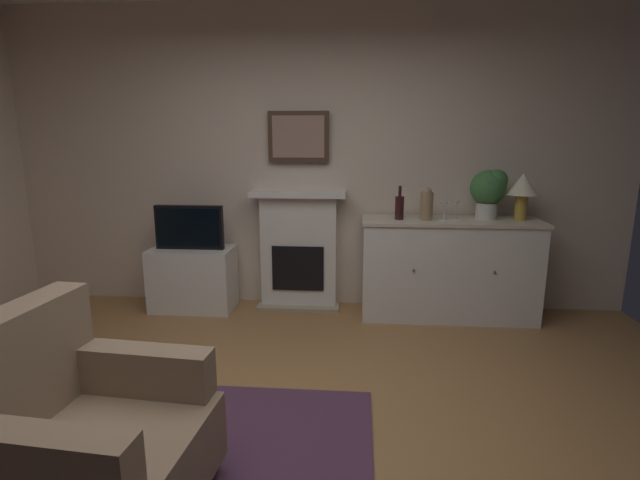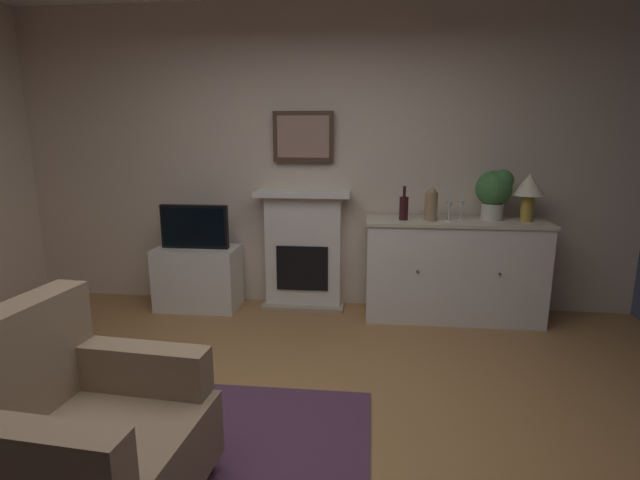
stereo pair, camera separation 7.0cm
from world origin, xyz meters
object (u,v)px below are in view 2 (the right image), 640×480
(framed_picture, at_px, (303,137))
(table_lamp, at_px, (529,188))
(tv_cabinet, at_px, (198,278))
(sideboard_cabinet, at_px, (453,270))
(potted_plant_small, at_px, (495,190))
(wine_bottle, at_px, (404,207))
(armchair, at_px, (80,435))
(wine_glass_center, at_px, (461,206))
(wine_glass_left, at_px, (449,207))
(vase_decorative, at_px, (431,204))
(tv_set, at_px, (194,227))
(fireplace_unit, at_px, (303,250))

(framed_picture, xyz_separation_m, table_lamp, (1.92, -0.22, -0.42))
(table_lamp, distance_m, tv_cabinet, 3.03)
(sideboard_cabinet, xyz_separation_m, tv_cabinet, (-2.33, 0.02, -0.15))
(sideboard_cabinet, height_order, potted_plant_small, potted_plant_small)
(wine_bottle, xyz_separation_m, armchair, (-1.45, -2.45, -0.61))
(wine_glass_center, relative_size, potted_plant_small, 0.38)
(wine_glass_left, distance_m, vase_decorative, 0.15)
(table_lamp, distance_m, armchair, 3.59)
(wine_glass_left, distance_m, tv_set, 2.26)
(table_lamp, bearing_deg, tv_cabinet, 179.70)
(wine_bottle, bearing_deg, vase_decorative, -3.98)
(wine_glass_left, xyz_separation_m, tv_cabinet, (-2.25, 0.07, -0.72))
(wine_glass_left, distance_m, wine_glass_center, 0.14)
(wine_glass_left, relative_size, tv_set, 0.27)
(vase_decorative, height_order, tv_cabinet, vase_decorative)
(fireplace_unit, height_order, framed_picture, framed_picture)
(sideboard_cabinet, distance_m, tv_cabinet, 2.33)
(wine_bottle, relative_size, tv_set, 0.47)
(fireplace_unit, distance_m, table_lamp, 2.03)
(fireplace_unit, bearing_deg, framed_picture, 90.00)
(sideboard_cabinet, distance_m, armchair, 3.13)
(wine_glass_center, bearing_deg, armchair, -127.72)
(framed_picture, bearing_deg, vase_decorative, -13.60)
(armchair, bearing_deg, potted_plant_small, 48.76)
(fireplace_unit, distance_m, sideboard_cabinet, 1.37)
(framed_picture, bearing_deg, tv_cabinet, -167.99)
(table_lamp, bearing_deg, sideboard_cabinet, -180.00)
(fireplace_unit, distance_m, wine_bottle, 1.03)
(vase_decorative, relative_size, armchair, 0.31)
(framed_picture, distance_m, wine_glass_left, 1.43)
(wine_glass_left, bearing_deg, armchair, -127.03)
(table_lamp, relative_size, wine_glass_center, 2.42)
(fireplace_unit, bearing_deg, potted_plant_small, -4.54)
(fireplace_unit, relative_size, wine_glass_center, 6.67)
(tv_cabinet, bearing_deg, armchair, -80.40)
(wine_glass_left, relative_size, wine_glass_center, 1.00)
(table_lamp, xyz_separation_m, wine_bottle, (-1.02, -0.03, -0.17))
(wine_glass_center, bearing_deg, wine_bottle, -172.85)
(vase_decorative, bearing_deg, tv_set, 178.86)
(table_lamp, relative_size, vase_decorative, 1.42)
(tv_cabinet, relative_size, armchair, 0.82)
(armchair, bearing_deg, tv_set, 99.69)
(wine_glass_left, height_order, armchair, wine_glass_left)
(potted_plant_small, relative_size, armchair, 0.47)
(table_lamp, bearing_deg, wine_glass_left, -175.06)
(vase_decorative, bearing_deg, framed_picture, 166.40)
(fireplace_unit, distance_m, armchair, 2.72)
(armchair, bearing_deg, framed_picture, 78.44)
(tv_cabinet, bearing_deg, wine_bottle, -1.51)
(framed_picture, height_order, table_lamp, framed_picture)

